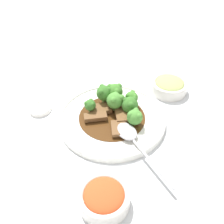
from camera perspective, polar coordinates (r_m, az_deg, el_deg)
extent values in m
plane|color=silver|center=(0.75, 0.00, -1.93)|extent=(4.00, 4.00, 0.00)
cylinder|color=white|center=(0.75, 0.00, -1.54)|extent=(0.30, 0.30, 0.01)
torus|color=white|center=(0.74, 0.00, -1.15)|extent=(0.30, 0.30, 0.01)
cylinder|color=#4C2D14|center=(0.74, 0.00, -1.11)|extent=(0.19, 0.19, 0.00)
cube|color=brown|center=(0.70, 1.47, -3.58)|extent=(0.06, 0.05, 0.01)
cube|color=brown|center=(0.73, 2.19, -0.74)|extent=(0.06, 0.05, 0.01)
cube|color=brown|center=(0.73, -3.60, -1.05)|extent=(0.05, 0.07, 0.01)
cube|color=brown|center=(0.75, -2.57, 0.71)|extent=(0.06, 0.07, 0.01)
cylinder|color=#7FA84C|center=(0.75, -4.72, 0.38)|extent=(0.01, 0.01, 0.01)
sphere|color=#387028|center=(0.74, -4.80, 1.48)|extent=(0.03, 0.03, 0.03)
sphere|color=#387028|center=(0.74, -4.59, 2.50)|extent=(0.01, 0.01, 0.01)
sphere|color=#387028|center=(0.73, -5.62, 1.88)|extent=(0.01, 0.01, 0.01)
sphere|color=#387028|center=(0.73, -4.32, 1.66)|extent=(0.01, 0.01, 0.01)
cylinder|color=#7FA84C|center=(0.76, 0.92, 0.99)|extent=(0.02, 0.02, 0.02)
sphere|color=#4C8E38|center=(0.74, 0.94, 2.44)|extent=(0.05, 0.05, 0.05)
sphere|color=#4C8E38|center=(0.74, 0.46, 3.86)|extent=(0.02, 0.02, 0.02)
sphere|color=#4C8E38|center=(0.72, 0.30, 2.63)|extent=(0.02, 0.02, 0.02)
sphere|color=#4C8E38|center=(0.73, 2.09, 3.16)|extent=(0.02, 0.02, 0.02)
cylinder|color=#8EB756|center=(0.75, 3.83, 0.23)|extent=(0.02, 0.02, 0.01)
sphere|color=#387028|center=(0.74, 3.91, 1.52)|extent=(0.05, 0.05, 0.05)
sphere|color=#387028|center=(0.73, 2.89, 2.60)|extent=(0.02, 0.02, 0.02)
sphere|color=#387028|center=(0.72, 4.12, 1.56)|extent=(0.02, 0.02, 0.02)
sphere|color=#387028|center=(0.73, 4.85, 2.71)|extent=(0.02, 0.02, 0.02)
cylinder|color=#8EB756|center=(0.77, 4.21, 1.97)|extent=(0.01, 0.01, 0.01)
sphere|color=#427F2D|center=(0.76, 4.29, 3.13)|extent=(0.04, 0.04, 0.04)
sphere|color=#427F2D|center=(0.75, 3.49, 3.60)|extent=(0.01, 0.01, 0.01)
sphere|color=#427F2D|center=(0.75, 4.99, 3.35)|extent=(0.01, 0.01, 0.01)
sphere|color=#427F2D|center=(0.76, 4.50, 4.26)|extent=(0.01, 0.01, 0.01)
cylinder|color=#7FA84C|center=(0.78, -1.67, 2.66)|extent=(0.02, 0.02, 0.02)
sphere|color=#387028|center=(0.77, -1.71, 4.14)|extent=(0.05, 0.05, 0.05)
sphere|color=#387028|center=(0.75, -2.37, 4.35)|extent=(0.02, 0.02, 0.02)
sphere|color=#387028|center=(0.76, -0.65, 4.84)|extent=(0.02, 0.02, 0.02)
sphere|color=#387028|center=(0.77, -2.17, 5.47)|extent=(0.02, 0.02, 0.02)
cylinder|color=#7FA84C|center=(0.79, 0.57, 2.92)|extent=(0.02, 0.02, 0.02)
sphere|color=#427F2D|center=(0.77, 0.58, 4.42)|extent=(0.05, 0.05, 0.05)
sphere|color=#427F2D|center=(0.75, 0.71, 4.54)|extent=(0.02, 0.02, 0.02)
sphere|color=#427F2D|center=(0.77, 1.49, 5.60)|extent=(0.02, 0.02, 0.02)
sphere|color=#427F2D|center=(0.77, -0.44, 5.49)|extent=(0.02, 0.02, 0.02)
cylinder|color=#8EB756|center=(0.72, 4.88, -2.28)|extent=(0.01, 0.01, 0.01)
sphere|color=#4C8E38|center=(0.70, 4.97, -1.13)|extent=(0.04, 0.04, 0.04)
sphere|color=#4C8E38|center=(0.69, 5.86, -0.93)|extent=(0.02, 0.02, 0.02)
sphere|color=#4C8E38|center=(0.71, 5.23, 0.28)|extent=(0.02, 0.02, 0.02)
sphere|color=#4C8E38|center=(0.69, 3.99, -0.61)|extent=(0.02, 0.02, 0.02)
ellipsoid|color=#B7B7BC|center=(0.69, 3.13, -4.17)|extent=(0.08, 0.08, 0.01)
cylinder|color=#B7B7BC|center=(0.63, 8.76, -10.91)|extent=(0.12, 0.12, 0.01)
cylinder|color=white|center=(0.59, -1.71, -19.10)|extent=(0.06, 0.06, 0.01)
cylinder|color=white|center=(0.58, -1.73, -18.47)|extent=(0.11, 0.11, 0.03)
torus|color=white|center=(0.57, -1.77, -17.67)|extent=(0.11, 0.11, 0.01)
ellipsoid|color=#D14C23|center=(0.56, -1.77, -17.55)|extent=(0.09, 0.09, 0.02)
cylinder|color=white|center=(0.88, 12.19, 4.64)|extent=(0.06, 0.06, 0.01)
cylinder|color=white|center=(0.87, 12.30, 5.28)|extent=(0.12, 0.12, 0.03)
torus|color=white|center=(0.86, 12.44, 6.08)|extent=(0.12, 0.12, 0.01)
ellipsoid|color=#A3B266|center=(0.86, 12.46, 6.20)|extent=(0.09, 0.09, 0.02)
cylinder|color=white|center=(0.81, -15.39, 0.56)|extent=(0.06, 0.06, 0.01)
torus|color=white|center=(0.81, -15.45, 0.82)|extent=(0.06, 0.06, 0.01)
cube|color=silver|center=(0.87, -14.34, 3.85)|extent=(0.15, 0.11, 0.01)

